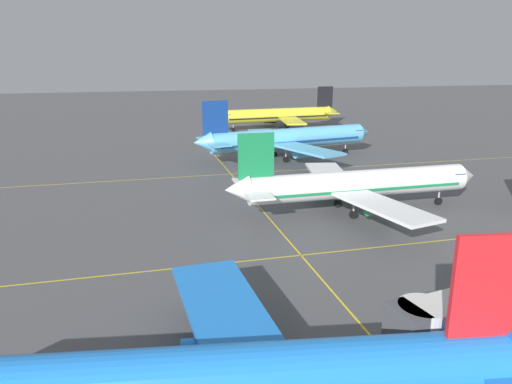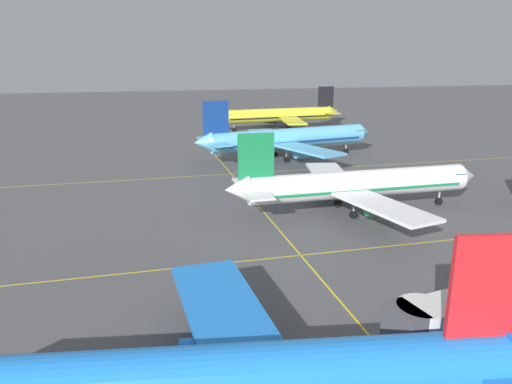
% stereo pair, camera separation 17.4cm
% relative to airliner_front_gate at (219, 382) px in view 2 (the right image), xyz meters
% --- Properties ---
extents(airliner_front_gate, '(39.23, 33.49, 12.21)m').
position_rel_airliner_front_gate_xyz_m(airliner_front_gate, '(0.00, 0.00, 0.00)').
color(airliner_front_gate, blue).
rests_on(airliner_front_gate, ground).
extents(airliner_second_row, '(37.57, 32.53, 11.72)m').
position_rel_airliner_front_gate_xyz_m(airliner_second_row, '(25.75, 36.99, -0.17)').
color(airliner_second_row, white).
rests_on(airliner_second_row, ground).
extents(airliner_third_row, '(41.14, 35.11, 12.81)m').
position_rel_airliner_front_gate_xyz_m(airliner_third_row, '(27.43, 73.55, 0.20)').
color(airliner_third_row, '#5BB7E5').
rests_on(airliner_third_row, ground).
extents(airliner_far_left_stand, '(39.33, 33.83, 12.22)m').
position_rel_airliner_front_gate_xyz_m(airliner_far_left_stand, '(38.24, 114.95, 0.01)').
color(airliner_far_left_stand, yellow).
rests_on(airliner_far_left_stand, ground).
extents(taxiway_markings, '(127.20, 128.70, 0.01)m').
position_rel_airliner_front_gate_xyz_m(taxiway_markings, '(13.30, 24.35, -4.16)').
color(taxiway_markings, yellow).
rests_on(taxiway_markings, ground).
extents(jet_bridge, '(18.02, 5.72, 5.58)m').
position_rel_airliner_front_gate_xyz_m(jet_bridge, '(19.30, 3.39, -0.11)').
color(jet_bridge, silver).
rests_on(jet_bridge, ground).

